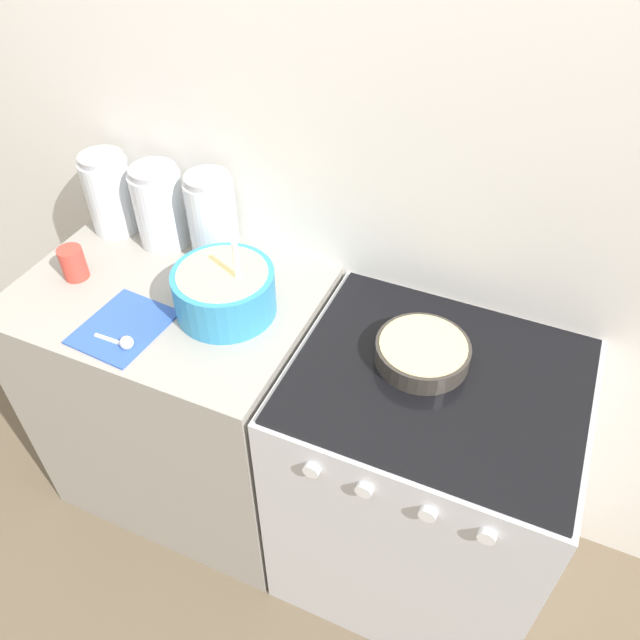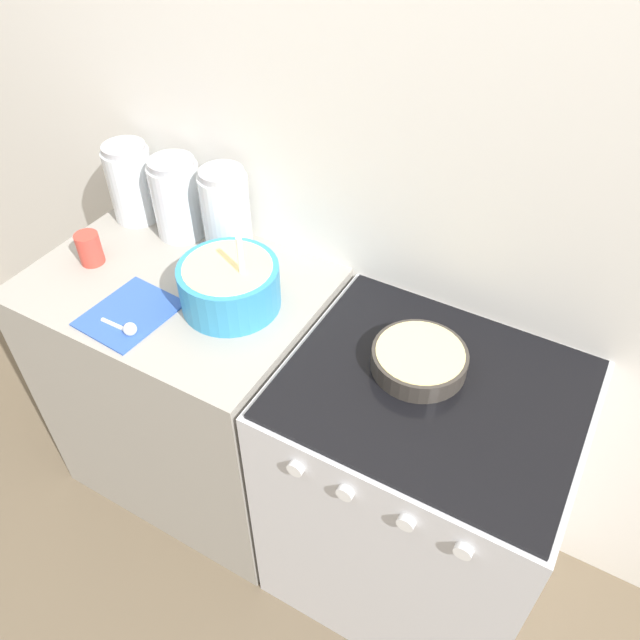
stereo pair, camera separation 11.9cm
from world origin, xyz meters
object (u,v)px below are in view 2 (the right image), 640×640
(mixing_bowl, at_px, (229,283))
(baking_pan, at_px, (419,359))
(stove, at_px, (415,490))
(storage_jar_left, at_px, (133,187))
(storage_jar_right, at_px, (227,217))
(storage_jar_middle, at_px, (178,203))
(tin_can, at_px, (90,249))

(mixing_bowl, xyz_separation_m, baking_pan, (0.54, 0.03, -0.04))
(stove, bearing_deg, storage_jar_left, 169.19)
(stove, distance_m, storage_jar_right, 0.97)
(baking_pan, relative_size, storage_jar_left, 0.94)
(stove, relative_size, baking_pan, 3.85)
(baking_pan, height_order, storage_jar_middle, storage_jar_middle)
(storage_jar_left, relative_size, storage_jar_right, 0.94)
(storage_jar_right, bearing_deg, baking_pan, -14.06)
(storage_jar_right, bearing_deg, tin_can, -141.45)
(baking_pan, relative_size, storage_jar_right, 0.88)
(storage_jar_middle, bearing_deg, stove, -12.86)
(storage_jar_right, xyz_separation_m, tin_can, (-0.32, -0.25, -0.07))
(storage_jar_left, xyz_separation_m, tin_can, (0.05, -0.25, -0.06))
(baking_pan, xyz_separation_m, storage_jar_middle, (-0.88, 0.17, 0.08))
(storage_jar_middle, bearing_deg, storage_jar_right, -0.00)
(mixing_bowl, height_order, storage_jar_right, storage_jar_right)
(baking_pan, bearing_deg, mixing_bowl, -176.57)
(mixing_bowl, xyz_separation_m, tin_can, (-0.47, -0.05, -0.03))
(storage_jar_right, height_order, tin_can, storage_jar_right)
(storage_jar_middle, bearing_deg, tin_can, -118.25)
(stove, relative_size, storage_jar_middle, 3.61)
(mixing_bowl, relative_size, baking_pan, 1.15)
(stove, distance_m, tin_can, 1.19)
(storage_jar_left, bearing_deg, tin_can, -79.77)
(storage_jar_middle, xyz_separation_m, storage_jar_right, (0.18, -0.00, 0.01))
(storage_jar_left, xyz_separation_m, storage_jar_right, (0.37, -0.00, 0.01))
(baking_pan, bearing_deg, tin_can, -175.48)
(mixing_bowl, relative_size, storage_jar_middle, 1.08)
(storage_jar_middle, bearing_deg, storage_jar_left, 180.00)
(storage_jar_left, height_order, storage_jar_middle, same)
(stove, relative_size, storage_jar_left, 3.60)
(storage_jar_middle, relative_size, tin_can, 2.59)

